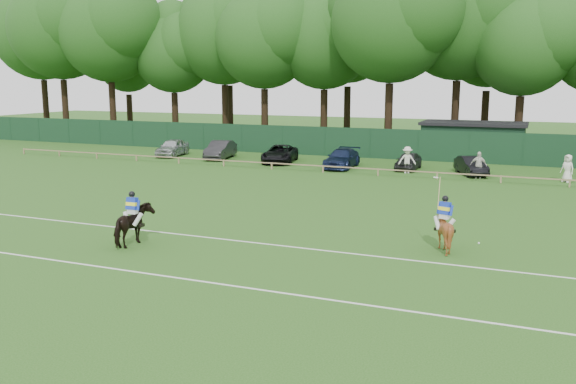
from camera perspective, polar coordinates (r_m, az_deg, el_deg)
The scene contains 20 objects.
ground at distance 25.99m, azimuth -3.56°, elevation -4.08°, with size 160.00×160.00×0.00m, color #1E4C14.
horse_dark at distance 24.99m, azimuth -14.28°, elevation -3.04°, with size 0.89×1.95×1.64m, color black.
horse_chestnut at distance 24.31m, azimuth 14.37°, elevation -3.49°, with size 1.28×1.44×1.59m, color brown.
sedan_silver at distance 53.50m, azimuth -10.76°, elevation 4.12°, with size 1.74×4.33×1.47m, color #B0B2B5.
sedan_grey at distance 51.12m, azimuth -6.35°, elevation 3.95°, with size 1.57×4.50×1.48m, color #2A2A2C.
suv_black at distance 48.43m, azimuth -0.77°, elevation 3.59°, with size 2.29×4.96×1.38m, color black.
sedan_navy at distance 45.78m, azimuth 5.07°, elevation 3.15°, with size 1.94×4.78×1.39m, color #131E3D.
hatch_grey at distance 45.49m, azimuth 11.19°, elevation 2.87°, with size 1.50×3.72×1.27m, color #2C2D2F.
estate_black at distance 44.02m, azimuth 16.77°, elevation 2.37°, with size 1.34×3.84×1.27m, color black.
spectator_left at distance 43.72m, azimuth 11.10°, elevation 2.97°, with size 1.21×0.70×1.88m, color silver.
spectator_mid at distance 42.57m, azimuth 17.39°, elevation 2.43°, with size 1.05×0.44×1.79m, color silver.
spectator_right at distance 43.01m, azimuth 24.69°, elevation 2.02°, with size 0.88×0.57×1.79m, color white.
rider_dark at distance 24.82m, azimuth -14.37°, elevation -1.39°, with size 0.94×0.39×1.41m.
rider_chestnut at distance 24.14m, azimuth 14.43°, elevation -1.82°, with size 0.92×0.74×2.05m.
polo_ball at distance 25.75m, azimuth 17.42°, elevation -4.59°, with size 0.09×0.09×0.09m, color silver.
pitch_lines at distance 23.02m, azimuth -7.39°, elevation -6.07°, with size 60.00×5.10×0.01m.
pitch_rail at distance 42.51m, azimuth 7.13°, elevation 2.20°, with size 62.10×0.10×0.50m.
perimeter_fence at distance 51.08m, azimuth 9.85°, elevation 4.43°, with size 92.08×0.08×2.50m.
utility_shed at distance 53.07m, azimuth 16.93°, elevation 4.66°, with size 8.40×4.40×3.04m.
tree_row at distance 58.66m, azimuth 13.45°, elevation 3.84°, with size 96.00×12.00×21.00m, color #26561C, non-canonical shape.
Camera 1 is at (11.08, -22.58, 6.55)m, focal length 38.00 mm.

